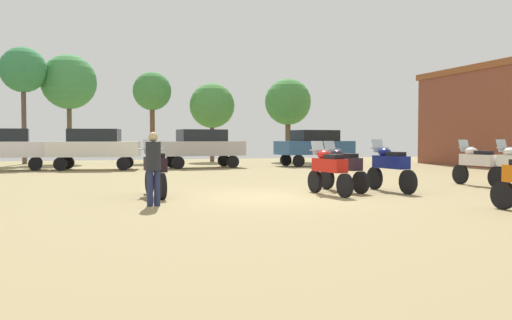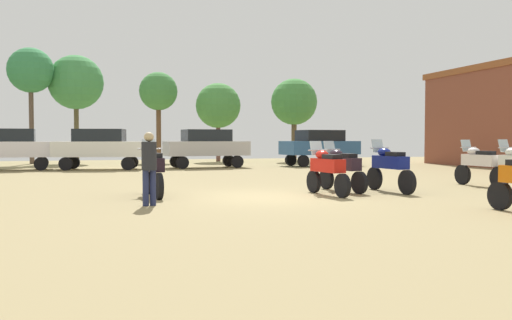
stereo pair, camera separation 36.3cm
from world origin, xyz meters
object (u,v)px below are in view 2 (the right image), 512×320
motorcycle_6 (153,169)px  car_1 (8,146)px  motorcycle_7 (480,163)px  car_5 (206,145)px  tree_6 (294,102)px  car_4 (320,145)px  tree_3 (76,83)px  motorcycle_5 (327,169)px  motorcycle_8 (390,166)px  tree_2 (218,106)px  tree_5 (158,92)px  person_2 (149,163)px  car_2 (100,146)px  motorcycle_10 (342,167)px  tree_1 (31,71)px

motorcycle_6 → car_1: (-5.67, 13.74, 0.43)m
motorcycle_7 → car_1: bearing=135.7°
car_1 → car_5: same height
car_1 → tree_6: 18.12m
car_4 → tree_3: 15.97m
car_5 → car_1: bearing=82.7°
motorcycle_5 → motorcycle_8: bearing=0.5°
motorcycle_5 → car_1: bearing=116.9°
tree_2 → tree_5: bearing=178.2°
car_5 → person_2: bearing=159.3°
motorcycle_7 → car_2: bearing=128.0°
motorcycle_8 → tree_5: 22.54m
motorcycle_6 → tree_6: tree_6 is taller
motorcycle_8 → car_1: size_ratio=0.51×
motorcycle_6 → motorcycle_8: 6.66m
car_1 → tree_5: tree_5 is taller
tree_6 → motorcycle_8: bearing=-102.4°
tree_3 → motorcycle_6: bearing=-82.3°
car_2 → tree_3: 9.27m
motorcycle_6 → tree_2: size_ratio=0.41×
motorcycle_6 → car_4: car_4 is taller
motorcycle_10 → car_2: size_ratio=0.48×
car_5 → person_2: (-4.18, -15.41, -0.19)m
motorcycle_8 → tree_2: size_ratio=0.43×
motorcycle_8 → person_2: (-6.89, -1.35, 0.24)m
motorcycle_10 → tree_1: bearing=106.4°
car_4 → tree_3: tree_3 is taller
motorcycle_8 → car_4: car_4 is taller
motorcycle_10 → tree_2: tree_2 is taller
motorcycle_6 → car_1: size_ratio=0.49×
motorcycle_7 → car_2: 17.58m
motorcycle_10 → person_2: size_ratio=1.31×
tree_6 → car_5: bearing=-138.2°
tree_3 → tree_2: bearing=-3.1°
motorcycle_7 → car_1: 20.96m
motorcycle_7 → tree_6: size_ratio=0.40×
motorcycle_10 → person_2: 5.94m
tree_5 → car_5: bearing=-77.4°
motorcycle_7 → car_4: car_4 is taller
motorcycle_8 → tree_5: (-4.43, 21.77, 3.81)m
motorcycle_8 → car_1: car_1 is taller
person_2 → motorcycle_7: bearing=178.2°
motorcycle_5 → motorcycle_7: (5.75, 1.12, 0.02)m
motorcycle_7 → tree_2: (-4.17, 20.84, 2.98)m
person_2 → tree_2: (6.40, 23.00, 2.74)m
motorcycle_7 → car_1: (-15.99, 13.55, 0.43)m
motorcycle_5 → person_2: (-4.82, -1.04, 0.26)m
tree_2 → motorcycle_8: bearing=-88.7°
car_5 → tree_5: size_ratio=0.76×
motorcycle_6 → tree_3: (-2.91, 21.53, 4.32)m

